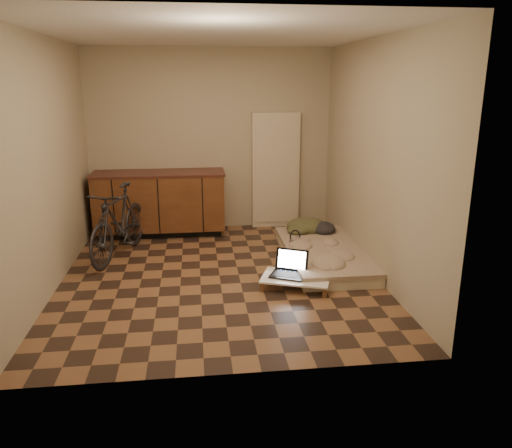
{
  "coord_description": "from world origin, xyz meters",
  "views": [
    {
      "loc": [
        -0.23,
        -5.32,
        2.14
      ],
      "look_at": [
        0.44,
        0.17,
        0.55
      ],
      "focal_mm": 35.0,
      "sensor_mm": 36.0,
      "label": 1
    }
  ],
  "objects": [
    {
      "name": "clothing_pile",
      "position": [
        1.31,
        1.11,
        0.28
      ],
      "size": [
        0.6,
        0.5,
        0.24
      ],
      "primitive_type": null,
      "rotation": [
        0.0,
        0.0,
        -0.01
      ],
      "color": "#404226",
      "rests_on": "futon"
    },
    {
      "name": "cabinets",
      "position": [
        -0.75,
        1.7,
        0.47
      ],
      "size": [
        1.84,
        0.62,
        0.91
      ],
      "color": "black",
      "rests_on": "ground"
    },
    {
      "name": "headphones",
      "position": [
        1.0,
        0.61,
        0.24
      ],
      "size": [
        0.29,
        0.29,
        0.14
      ],
      "primitive_type": null,
      "rotation": [
        0.0,
        0.0,
        0.67
      ],
      "color": "black",
      "rests_on": "futon"
    },
    {
      "name": "appliance_panel",
      "position": [
        0.95,
        1.94,
        0.85
      ],
      "size": [
        0.7,
        0.1,
        1.7
      ],
      "primitive_type": "cube",
      "color": "beige",
      "rests_on": "ground"
    },
    {
      "name": "lap_desk",
      "position": [
        0.8,
        -0.43,
        0.1
      ],
      "size": [
        0.83,
        0.68,
        0.12
      ],
      "rotation": [
        0.0,
        0.0,
        -0.35
      ],
      "color": "brown",
      "rests_on": "ground"
    },
    {
      "name": "room_shell",
      "position": [
        0.0,
        0.0,
        1.3
      ],
      "size": [
        3.5,
        4.0,
        2.6
      ],
      "color": "brown",
      "rests_on": "ground"
    },
    {
      "name": "laptop",
      "position": [
        0.74,
        -0.35,
        0.17
      ],
      "size": [
        0.47,
        0.45,
        0.25
      ],
      "rotation": [
        0.0,
        0.0,
        -0.45
      ],
      "color": "black",
      "rests_on": "lap_desk"
    },
    {
      "name": "futon",
      "position": [
        1.3,
        0.35,
        0.08
      ],
      "size": [
        0.92,
        1.91,
        0.16
      ],
      "rotation": [
        0.0,
        0.0,
        -0.01
      ],
      "color": "beige",
      "rests_on": "ground"
    },
    {
      "name": "bicycle",
      "position": [
        -1.2,
        0.78,
        0.5
      ],
      "size": [
        0.9,
        1.61,
        1.0
      ],
      "primitive_type": "imported",
      "rotation": [
        0.0,
        0.0,
        -0.31
      ],
      "color": "black",
      "rests_on": "ground"
    },
    {
      "name": "mouse",
      "position": [
        1.04,
        -0.54,
        0.14
      ],
      "size": [
        0.08,
        0.11,
        0.04
      ],
      "primitive_type": "ellipsoid",
      "rotation": [
        0.0,
        0.0,
        -0.23
      ],
      "color": "silver",
      "rests_on": "lap_desk"
    }
  ]
}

